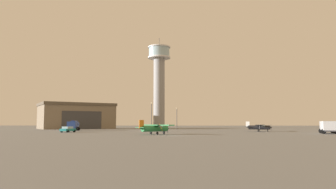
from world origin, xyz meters
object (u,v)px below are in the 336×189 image
at_px(airplane_green, 154,128).
at_px(airplane_black, 259,127).
at_px(control_tower, 159,77).
at_px(truck_box_silver, 328,126).
at_px(truck_fuel_tanker_blue, 73,125).
at_px(light_post_east, 152,114).
at_px(light_post_north, 177,116).
at_px(car_teal, 68,129).

xyz_separation_m(airplane_green, airplane_black, (25.23, 21.89, -0.10)).
bearing_deg(control_tower, airplane_black, -61.58).
bearing_deg(truck_box_silver, control_tower, 47.34).
height_order(control_tower, truck_box_silver, control_tower).
bearing_deg(airplane_green, airplane_black, -0.86).
xyz_separation_m(control_tower, truck_fuel_tanker_blue, (-20.84, -48.95, -20.50)).
bearing_deg(truck_box_silver, light_post_east, 65.23).
relative_size(airplane_black, truck_box_silver, 1.17).
bearing_deg(airplane_black, truck_box_silver, -34.36).
bearing_deg(truck_fuel_tanker_blue, airplane_black, 78.13).
relative_size(airplane_black, truck_fuel_tanker_blue, 1.44).
bearing_deg(truck_box_silver, light_post_north, 54.16).
height_order(airplane_green, truck_fuel_tanker_blue, truck_fuel_tanker_blue).
bearing_deg(airplane_green, truck_box_silver, -31.59).
height_order(airplane_black, truck_box_silver, truck_box_silver).
relative_size(truck_fuel_tanker_blue, light_post_east, 0.66).
xyz_separation_m(truck_box_silver, car_teal, (-57.19, 6.78, -0.78)).
distance_m(truck_box_silver, truck_fuel_tanker_blue, 64.17).
relative_size(truck_box_silver, truck_fuel_tanker_blue, 1.22).
relative_size(car_teal, light_post_east, 0.49).
bearing_deg(car_teal, control_tower, -0.42).
height_order(airplane_black, light_post_north, light_post_north).
bearing_deg(car_teal, truck_fuel_tanker_blue, 28.93).
relative_size(airplane_black, light_post_east, 0.95).
bearing_deg(light_post_east, control_tower, 89.50).
relative_size(control_tower, light_post_east, 4.47).
xyz_separation_m(airplane_black, light_post_east, (-29.70, 21.17, 4.09)).
bearing_deg(truck_box_silver, car_teal, 100.86).
relative_size(control_tower, airplane_green, 5.05).
xyz_separation_m(light_post_east, light_post_north, (8.29, 6.34, -0.73)).
xyz_separation_m(truck_box_silver, light_post_east, (-40.14, 36.64, 3.77)).
relative_size(airplane_green, light_post_east, 0.88).
height_order(airplane_green, light_post_north, light_post_north).
distance_m(control_tower, airplane_black, 65.22).
height_order(airplane_green, airplane_black, airplane_green).
bearing_deg(car_teal, truck_box_silver, -81.79).
distance_m(airplane_green, car_teal, 25.26).
distance_m(control_tower, car_teal, 68.76).
height_order(control_tower, light_post_north, control_tower).
bearing_deg(car_teal, airplane_green, -106.55).
bearing_deg(car_teal, airplane_black, -64.50).
height_order(car_teal, light_post_north, light_post_north).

